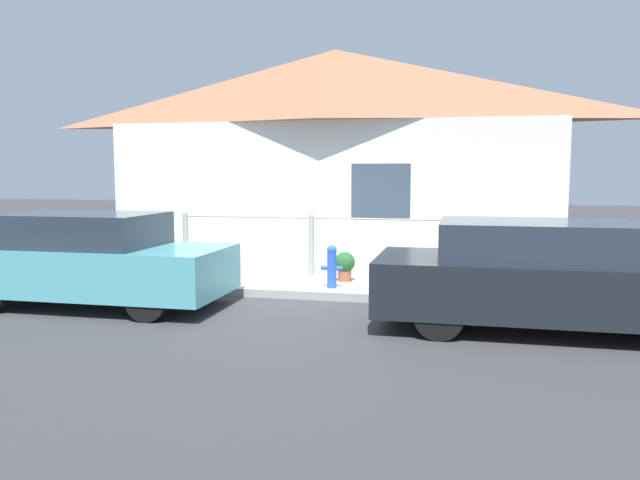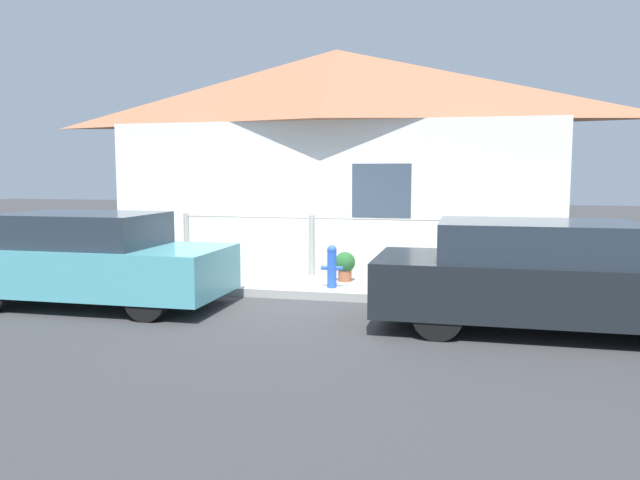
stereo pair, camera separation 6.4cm
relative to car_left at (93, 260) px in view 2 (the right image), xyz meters
name	(u,v)px [view 2 (the right image)]	position (x,y,z in m)	size (l,w,h in m)	color
ground_plane	(288,299)	(2.65, 1.09, -0.68)	(60.00, 60.00, 0.00)	#38383A
sidewalk	(302,286)	(2.65, 1.92, -0.61)	(24.00, 1.66, 0.13)	#9E9E99
house	(335,97)	(2.65, 4.54, 2.78)	(9.17, 2.23, 4.41)	white
fence	(312,242)	(2.65, 2.59, 0.04)	(4.90, 0.10, 1.07)	#999993
car_left	(93,260)	(0.00, 0.00, 0.00)	(3.89, 1.68, 1.36)	teal
car_right	(547,276)	(6.29, 0.00, 0.00)	(4.27, 1.76, 1.35)	black
fire_hydrant	(332,265)	(3.25, 1.51, -0.19)	(0.35, 0.15, 0.68)	blue
potted_plant_near_hydrant	(345,265)	(3.34, 2.14, -0.27)	(0.35, 0.35, 0.49)	#9E5638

